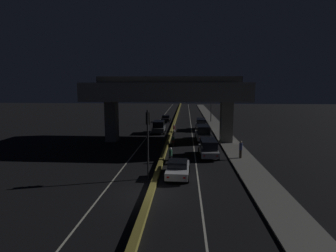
{
  "coord_description": "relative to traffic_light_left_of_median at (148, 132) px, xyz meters",
  "views": [
    {
      "loc": [
        2.32,
        -16.82,
        7.21
      ],
      "look_at": [
        -0.55,
        25.06,
        0.99
      ],
      "focal_mm": 28.0,
      "sensor_mm": 36.0,
      "label": 1
    }
  ],
  "objects": [
    {
      "name": "car_white_fourth",
      "position": [
        5.5,
        24.35,
        -2.71
      ],
      "size": [
        2.0,
        4.84,
        1.93
      ],
      "rotation": [
        0.0,
        0.0,
        1.53
      ],
      "color": "silver",
      "rests_on": "ground_plane"
    },
    {
      "name": "motorcycle_black_filtering_near",
      "position": [
        1.49,
        4.66,
        -3.12
      ],
      "size": [
        0.34,
        1.95,
        1.47
      ],
      "rotation": [
        0.0,
        0.0,
        1.5
      ],
      "color": "black",
      "rests_on": "ground_plane"
    },
    {
      "name": "traffic_light_left_of_median",
      "position": [
        0.0,
        0.0,
        0.0
      ],
      "size": [
        0.3,
        0.49,
        5.5
      ],
      "color": "black",
      "rests_on": "ground_plane"
    },
    {
      "name": "ground_plane",
      "position": [
        0.62,
        -3.08,
        -3.74
      ],
      "size": [
        200.0,
        200.0,
        0.0
      ],
      "primitive_type": "plane",
      "color": "black"
    },
    {
      "name": "car_grey_lead_oncoming",
      "position": [
        -1.32,
        20.89,
        -2.73
      ],
      "size": [
        2.06,
        4.06,
        1.95
      ],
      "rotation": [
        0.0,
        0.0,
        -1.55
      ],
      "color": "#515459",
      "rests_on": "ground_plane"
    },
    {
      "name": "sidewalk_right",
      "position": [
        8.66,
        24.92,
        -3.67
      ],
      "size": [
        2.6,
        126.0,
        0.13
      ],
      "primitive_type": "cube",
      "color": "slate",
      "rests_on": "ground_plane"
    },
    {
      "name": "median_divider",
      "position": [
        0.62,
        31.92,
        -3.58
      ],
      "size": [
        0.44,
        126.0,
        0.32
      ],
      "primitive_type": "cube",
      "color": "olive",
      "rests_on": "ground_plane"
    },
    {
      "name": "motorcycle_white_filtering_far",
      "position": [
        1.13,
        20.39,
        -3.11
      ],
      "size": [
        0.32,
        1.75,
        1.46
      ],
      "rotation": [
        0.0,
        0.0,
        1.56
      ],
      "color": "black",
      "rests_on": "ground_plane"
    },
    {
      "name": "car_white_third",
      "position": [
        5.3,
        15.68,
        -2.68
      ],
      "size": [
        2.15,
        4.82,
        2.02
      ],
      "rotation": [
        0.0,
        0.0,
        1.6
      ],
      "color": "silver",
      "rests_on": "ground_plane"
    },
    {
      "name": "motorcycle_red_filtering_mid",
      "position": [
        1.4,
        11.93,
        -3.14
      ],
      "size": [
        0.32,
        1.96,
        1.39
      ],
      "rotation": [
        0.0,
        0.0,
        1.56
      ],
      "color": "black",
      "rests_on": "ground_plane"
    },
    {
      "name": "lane_line_left_inner",
      "position": [
        -2.71,
        31.92,
        -3.74
      ],
      "size": [
        0.12,
        126.0,
        0.0
      ],
      "primitive_type": "cube",
      "color": "beige",
      "rests_on": "ground_plane"
    },
    {
      "name": "pedestrian_on_sidewalk",
      "position": [
        8.49,
        6.28,
        -2.72
      ],
      "size": [
        0.32,
        0.32,
        1.76
      ],
      "color": "#2D261E",
      "rests_on": "sidewalk_right"
    },
    {
      "name": "car_silver_second",
      "position": [
        5.33,
        7.14,
        -2.79
      ],
      "size": [
        2.0,
        4.35,
        1.79
      ],
      "rotation": [
        0.0,
        0.0,
        1.59
      ],
      "color": "gray",
      "rests_on": "ground_plane"
    },
    {
      "name": "street_lamp",
      "position": [
        7.81,
        34.82,
        1.25
      ],
      "size": [
        2.52,
        0.32,
        8.45
      ],
      "color": "#2D2D30",
      "rests_on": "ground_plane"
    },
    {
      "name": "lane_line_right_inner",
      "position": [
        3.95,
        31.92,
        -3.74
      ],
      "size": [
        0.12,
        126.0,
        0.0
      ],
      "primitive_type": "cube",
      "color": "beige",
      "rests_on": "ground_plane"
    },
    {
      "name": "car_white_lead",
      "position": [
        2.33,
        0.54,
        -3.03
      ],
      "size": [
        2.0,
        4.04,
        1.39
      ],
      "rotation": [
        0.0,
        0.0,
        1.53
      ],
      "color": "silver",
      "rests_on": "ground_plane"
    },
    {
      "name": "elevated_overpass",
      "position": [
        0.62,
        14.27,
        2.76
      ],
      "size": [
        18.88,
        12.75,
        8.6
      ],
      "color": "gray",
      "rests_on": "ground_plane"
    },
    {
      "name": "car_black_second_oncoming",
      "position": [
        -1.27,
        34.66,
        -3.04
      ],
      "size": [
        1.86,
        4.45,
        1.38
      ],
      "rotation": [
        0.0,
        0.0,
        -1.57
      ],
      "color": "black",
      "rests_on": "ground_plane"
    }
  ]
}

